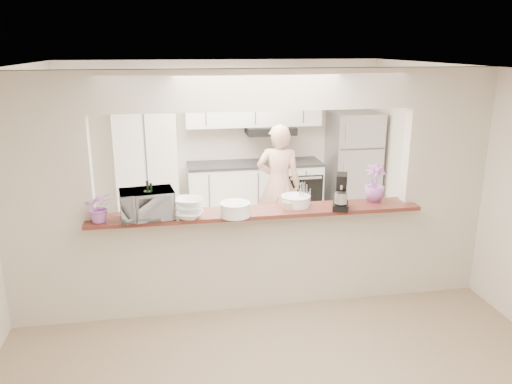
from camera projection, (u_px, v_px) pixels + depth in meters
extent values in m
plane|color=gray|center=(257.00, 303.00, 5.46)|extent=(6.00, 6.00, 0.00)
cube|color=silver|center=(237.00, 248.00, 6.92)|extent=(5.00, 2.90, 0.01)
cube|color=beige|center=(46.00, 205.00, 4.76)|extent=(0.90, 0.15, 2.50)
cube|color=beige|center=(441.00, 184.00, 5.44)|extent=(0.90, 0.15, 2.50)
cube|color=beige|center=(257.00, 90.00, 4.80)|extent=(3.20, 0.15, 0.40)
cube|color=beige|center=(257.00, 259.00, 5.31)|extent=(3.20, 0.15, 1.05)
cube|color=maroon|center=(258.00, 212.00, 5.10)|extent=(3.40, 0.38, 0.04)
cube|color=silver|center=(147.00, 160.00, 7.51)|extent=(0.90, 0.60, 2.10)
cube|color=silver|center=(255.00, 193.00, 7.95)|extent=(2.10, 0.60, 0.90)
cube|color=#2B2A2D|center=(255.00, 164.00, 7.82)|extent=(2.10, 0.62, 0.04)
cube|color=silver|center=(253.00, 102.00, 7.67)|extent=(2.10, 0.35, 0.75)
cube|color=black|center=(270.00, 130.00, 7.73)|extent=(0.75, 0.45, 0.12)
cube|color=black|center=(306.00, 193.00, 7.77)|extent=(0.55, 0.02, 0.55)
cube|color=#AAABAF|center=(353.00, 165.00, 8.06)|extent=(0.75, 0.70, 1.70)
imported|color=#CE6DBB|center=(99.00, 207.00, 4.72)|extent=(0.29, 0.25, 0.30)
cylinder|color=black|center=(152.00, 206.00, 4.79)|extent=(0.07, 0.07, 0.27)
cylinder|color=black|center=(151.00, 188.00, 4.74)|extent=(0.03, 0.03, 0.09)
cylinder|color=black|center=(149.00, 205.00, 4.78)|extent=(0.08, 0.08, 0.29)
cylinder|color=black|center=(147.00, 186.00, 4.73)|extent=(0.03, 0.03, 0.10)
imported|color=#A3A2A7|center=(147.00, 204.00, 4.83)|extent=(0.55, 0.41, 0.28)
imported|color=white|center=(189.00, 208.00, 4.84)|extent=(0.33, 0.33, 0.20)
cylinder|color=white|center=(235.00, 210.00, 4.91)|extent=(0.29, 0.29, 0.13)
cylinder|color=white|center=(235.00, 203.00, 4.89)|extent=(0.30, 0.30, 0.01)
cylinder|color=white|center=(296.00, 201.00, 5.23)|extent=(0.30, 0.30, 0.10)
cylinder|color=white|center=(296.00, 196.00, 5.21)|extent=(0.31, 0.31, 0.01)
cylinder|color=maroon|center=(243.00, 207.00, 5.08)|extent=(0.14, 0.14, 0.07)
cylinder|color=#C2B089|center=(290.00, 204.00, 5.16)|extent=(0.16, 0.16, 0.07)
cube|color=silver|center=(298.00, 204.00, 5.27)|extent=(0.30, 0.24, 0.02)
cube|color=white|center=(298.00, 200.00, 5.25)|extent=(0.14, 0.14, 0.07)
cube|color=black|center=(340.00, 206.00, 5.14)|extent=(0.23, 0.29, 0.06)
cube|color=black|center=(341.00, 188.00, 5.17)|extent=(0.13, 0.12, 0.27)
cube|color=black|center=(342.00, 178.00, 5.04)|extent=(0.17, 0.24, 0.09)
cylinder|color=#B7B7BC|center=(341.00, 198.00, 5.06)|extent=(0.12, 0.12, 0.11)
imported|color=#AD68C2|center=(375.00, 183.00, 5.35)|extent=(0.23, 0.23, 0.40)
imported|color=#D4A08A|center=(279.00, 185.00, 6.94)|extent=(0.70, 0.56, 1.68)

